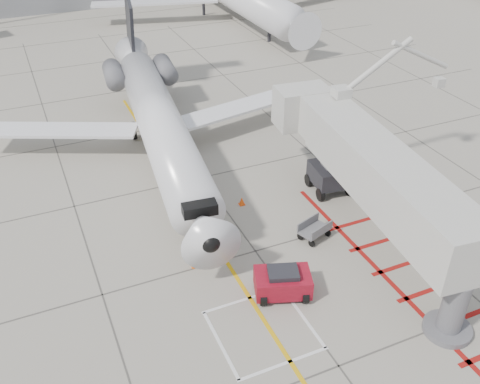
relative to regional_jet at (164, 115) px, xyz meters
name	(u,v)px	position (x,y,z in m)	size (l,w,h in m)	color
ground_plane	(292,302)	(1.70, -13.51, -4.04)	(260.00, 260.00, 0.00)	#9B9585
regional_jet	(164,115)	(0.00, 0.00, 0.00)	(24.44, 30.81, 8.07)	silver
jet_bridge	(385,188)	(7.70, -11.66, -0.42)	(8.57, 18.09, 7.24)	beige
pushback_tug	(283,282)	(1.53, -12.85, -3.28)	(2.60, 1.62, 1.51)	maroon
baggage_cart	(315,230)	(5.09, -9.74, -3.51)	(1.68, 1.06, 1.06)	slate
ground_power_unit	(434,204)	(12.14, -10.79, -3.16)	(2.22, 1.29, 1.76)	silver
cone_nose	(194,262)	(-1.61, -9.35, -3.78)	(0.37, 0.37, 0.51)	#DF5C0B
cone_side	(242,201)	(2.80, -5.29, -3.79)	(0.36, 0.36, 0.50)	#E3470B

